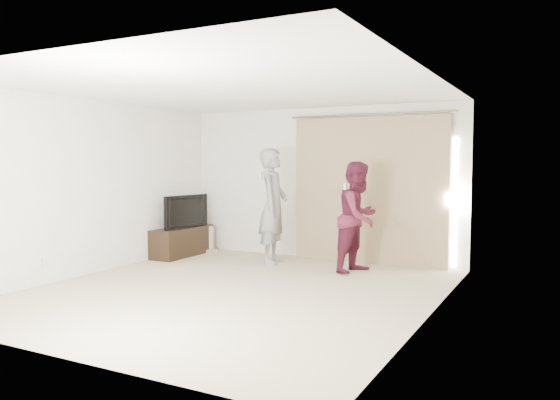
% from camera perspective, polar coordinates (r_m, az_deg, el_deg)
% --- Properties ---
extents(floor, '(5.50, 5.50, 0.00)m').
position_cam_1_polar(floor, '(7.20, -4.77, -9.43)').
color(floor, '#C5B794').
rests_on(floor, ground).
extents(wall_back, '(5.00, 0.04, 2.60)m').
position_cam_1_polar(wall_back, '(9.45, 4.20, 1.74)').
color(wall_back, white).
rests_on(wall_back, ground).
extents(wall_left, '(0.04, 5.50, 2.60)m').
position_cam_1_polar(wall_left, '(8.62, -18.98, 1.32)').
color(wall_left, white).
rests_on(wall_left, ground).
extents(ceiling, '(5.00, 5.50, 0.01)m').
position_cam_1_polar(ceiling, '(7.07, -4.89, 11.54)').
color(ceiling, white).
rests_on(ceiling, wall_back).
extents(curtain, '(2.80, 0.11, 2.46)m').
position_cam_1_polar(curtain, '(9.06, 9.32, 0.99)').
color(curtain, tan).
rests_on(curtain, ground).
extents(tv_console, '(0.45, 1.31, 0.50)m').
position_cam_1_polar(tv_console, '(9.91, -10.14, -4.29)').
color(tv_console, black).
rests_on(tv_console, ground).
extents(tv, '(0.27, 1.02, 0.58)m').
position_cam_1_polar(tv, '(9.85, -10.18, -1.16)').
color(tv, black).
rests_on(tv, tv_console).
extents(scratching_post, '(0.36, 0.36, 0.48)m').
position_cam_1_polar(scratching_post, '(10.28, -7.46, -4.29)').
color(scratching_post, tan).
rests_on(scratching_post, ground).
extents(person_man, '(0.60, 0.77, 1.89)m').
position_cam_1_polar(person_man, '(8.95, -0.72, -0.64)').
color(person_man, gray).
rests_on(person_man, ground).
extents(person_woman, '(0.80, 0.93, 1.68)m').
position_cam_1_polar(person_woman, '(8.33, 8.22, -1.77)').
color(person_woman, '#51172A').
rests_on(person_woman, ground).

